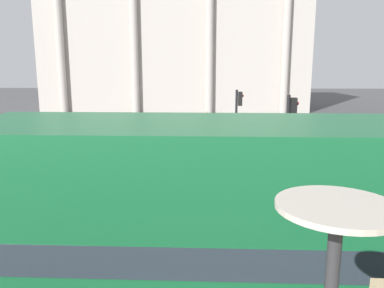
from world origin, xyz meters
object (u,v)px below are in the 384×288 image
double_decker_bus (314,241)px  plaza_building_left (177,39)px  cafe_dining_table (335,241)px  pedestrian_grey (132,163)px  traffic_light_mid (238,118)px  traffic_light_near (289,136)px  pedestrian_olive (157,157)px  pedestrian_blue (207,120)px

double_decker_bus → plaza_building_left: size_ratio=0.33×
cafe_dining_table → plaza_building_left: (-4.81, 49.27, 4.86)m
pedestrian_grey → cafe_dining_table: bearing=-139.4°
cafe_dining_table → pedestrian_grey: 14.97m
plaza_building_left → pedestrian_grey: plaza_building_left is taller
pedestrian_grey → traffic_light_mid: bearing=-32.5°
cafe_dining_table → double_decker_bus: bearing=74.5°
plaza_building_left → pedestrian_grey: size_ratio=19.85×
double_decker_bus → pedestrian_grey: 11.53m
double_decker_bus → traffic_light_near: (1.20, 7.64, 0.33)m
cafe_dining_table → pedestrian_olive: bearing=101.3°
cafe_dining_table → pedestrian_grey: bearing=105.6°
pedestrian_blue → pedestrian_olive: bearing=100.4°
plaza_building_left → traffic_light_mid: (5.69, -32.13, -6.41)m
pedestrian_olive → pedestrian_grey: (-0.98, -0.76, -0.11)m
traffic_light_mid → pedestrian_olive: (-3.83, -2.30, -1.55)m
double_decker_bus → pedestrian_grey: (-4.99, 10.30, -1.41)m
pedestrian_olive → pedestrian_grey: pedestrian_olive is taller
pedestrian_olive → pedestrian_grey: size_ratio=1.11×
pedestrian_blue → traffic_light_near: bearing=120.2°
cafe_dining_table → pedestrian_blue: 28.18m
traffic_light_mid → pedestrian_olive: bearing=-149.0°
traffic_light_near → traffic_light_mid: bearing=103.5°
double_decker_bus → pedestrian_olive: double_decker_bus is taller
cafe_dining_table → pedestrian_grey: size_ratio=0.44×
double_decker_bus → pedestrian_blue: size_ratio=6.16×
double_decker_bus → pedestrian_grey: bearing=112.9°
cafe_dining_table → pedestrian_olive: (-2.96, 14.84, -3.10)m
traffic_light_near → cafe_dining_table: bearing=-101.1°
traffic_light_mid → pedestrian_grey: bearing=-147.5°
pedestrian_grey → pedestrian_olive: bearing=-27.0°
traffic_light_mid → pedestrian_olive: 4.73m
double_decker_bus → cafe_dining_table: cafe_dining_table is taller
pedestrian_grey → pedestrian_blue: 14.28m
cafe_dining_table → plaza_building_left: plaza_building_left is taller
plaza_building_left → cafe_dining_table: bearing=-84.4°
pedestrian_olive → plaza_building_left: bearing=70.6°
plaza_building_left → pedestrian_grey: (0.87, -35.20, -8.07)m
plaza_building_left → pedestrian_grey: 36.12m
cafe_dining_table → traffic_light_near: 11.73m
traffic_light_near → pedestrian_olive: (-5.20, 3.43, -1.62)m
pedestrian_blue → pedestrian_grey: bearing=97.1°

